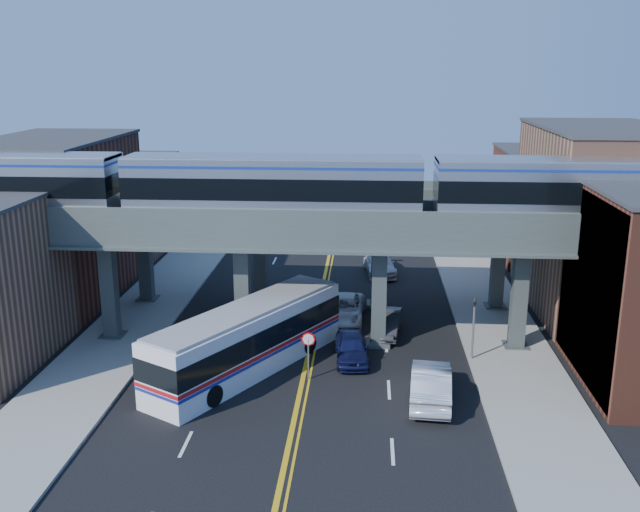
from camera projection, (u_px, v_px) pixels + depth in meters
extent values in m
plane|color=black|center=(297.00, 405.00, 34.65)|extent=(120.00, 120.00, 0.00)
cube|color=gray|center=(132.00, 325.00, 45.01)|extent=(5.00, 70.00, 0.16)
cube|color=gray|center=(501.00, 334.00, 43.51)|extent=(5.00, 70.00, 0.16)
cube|color=brown|center=(56.00, 220.00, 49.83)|extent=(8.00, 14.00, 11.00)
cube|color=#8F604A|center=(121.00, 205.00, 62.74)|extent=(8.00, 10.00, 8.00)
cube|color=#8F604A|center=(597.00, 220.00, 47.28)|extent=(8.00, 14.00, 12.00)
cube|color=brown|center=(548.00, 205.00, 60.19)|extent=(8.00, 10.00, 9.00)
cube|color=teal|center=(588.00, 293.00, 36.31)|extent=(0.10, 9.50, 9.50)
cube|color=#434E4D|center=(109.00, 291.00, 42.35)|extent=(0.85, 0.85, 6.00)
cube|color=#434E4D|center=(243.00, 294.00, 41.83)|extent=(0.85, 0.85, 6.00)
cube|color=#434E4D|center=(379.00, 297.00, 41.31)|extent=(0.85, 0.85, 6.00)
cube|color=#434E4D|center=(519.00, 300.00, 40.78)|extent=(0.85, 0.85, 6.00)
cube|color=#49544F|center=(310.00, 233.00, 40.60)|extent=(52.00, 3.60, 1.40)
cube|color=#434E4D|center=(145.00, 260.00, 49.10)|extent=(0.85, 0.85, 6.00)
cube|color=#434E4D|center=(260.00, 262.00, 48.57)|extent=(0.85, 0.85, 6.00)
cube|color=#434E4D|center=(378.00, 264.00, 48.05)|extent=(0.85, 0.85, 6.00)
cube|color=#434E4D|center=(498.00, 266.00, 47.53)|extent=(0.85, 0.85, 6.00)
cube|color=#49544F|center=(319.00, 209.00, 47.34)|extent=(52.00, 3.60, 1.40)
cube|color=black|center=(68.00, 216.00, 41.31)|extent=(2.39, 2.39, 0.27)
cube|color=black|center=(182.00, 217.00, 40.87)|extent=(2.39, 2.39, 0.27)
cube|color=black|center=(367.00, 220.00, 40.17)|extent=(2.39, 2.39, 0.27)
cube|color=#B8BCC3|center=(273.00, 186.00, 40.03)|extent=(16.55, 3.16, 3.48)
cube|color=black|center=(273.00, 183.00, 39.99)|extent=(16.57, 3.22, 1.20)
cube|color=black|center=(488.00, 222.00, 39.73)|extent=(2.39, 2.39, 0.27)
cube|color=#B8BCC3|center=(588.00, 190.00, 38.89)|extent=(16.55, 3.16, 3.48)
cube|color=black|center=(589.00, 187.00, 38.86)|extent=(16.57, 3.22, 1.20)
cylinder|color=slate|center=(308.00, 359.00, 37.22)|extent=(0.09, 0.09, 2.30)
cylinder|color=red|center=(308.00, 339.00, 36.93)|extent=(0.76, 0.04, 0.76)
cylinder|color=slate|center=(473.00, 334.00, 39.41)|extent=(0.12, 0.12, 3.20)
imported|color=black|center=(475.00, 299.00, 38.87)|extent=(0.15, 0.18, 0.90)
cube|color=white|center=(248.00, 340.00, 38.21)|extent=(9.26, 12.88, 3.43)
cube|color=black|center=(248.00, 333.00, 38.09)|extent=(9.33, 12.94, 1.16)
cube|color=#B21419|center=(248.00, 346.00, 38.29)|extent=(9.32, 12.94, 0.20)
cylinder|color=black|center=(193.00, 389.00, 35.14)|extent=(3.12, 2.47, 1.11)
cylinder|color=black|center=(290.00, 339.00, 41.46)|extent=(3.12, 2.47, 1.11)
imported|color=#111640|center=(352.00, 347.00, 39.72)|extent=(2.17, 4.61, 1.52)
imported|color=#302F32|center=(387.00, 323.00, 43.56)|extent=(2.08, 4.60, 1.46)
imported|color=silver|center=(343.00, 309.00, 45.86)|extent=(2.85, 5.73, 1.56)
imported|color=silver|center=(380.00, 264.00, 56.24)|extent=(2.84, 5.61, 1.56)
imported|color=silver|center=(431.00, 384.00, 34.88)|extent=(2.37, 5.64, 1.81)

